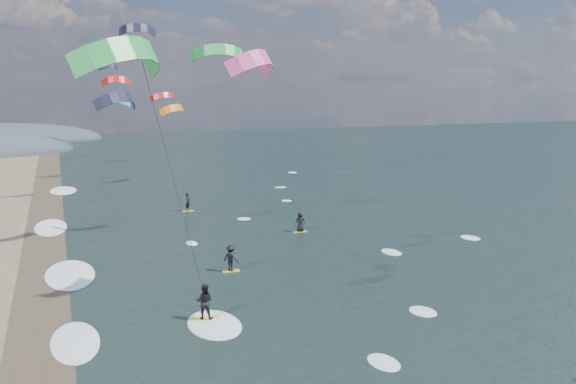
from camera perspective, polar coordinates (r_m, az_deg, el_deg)
name	(u,v)px	position (r m, az deg, el deg)	size (l,w,h in m)	color
kitesurfer_near_b	(165,146)	(26.54, -10.89, 4.01)	(7.17, 9.27, 14.15)	yellow
far_kitesurfers	(242,234)	(46.97, -4.10, -3.73)	(9.03, 20.35, 1.72)	yellow
bg_kite_field	(153,79)	(69.19, -11.95, 9.84)	(13.86, 79.42, 9.29)	black
shoreline_surf	(67,345)	(31.84, -19.08, -12.74)	(2.40, 79.40, 0.11)	white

